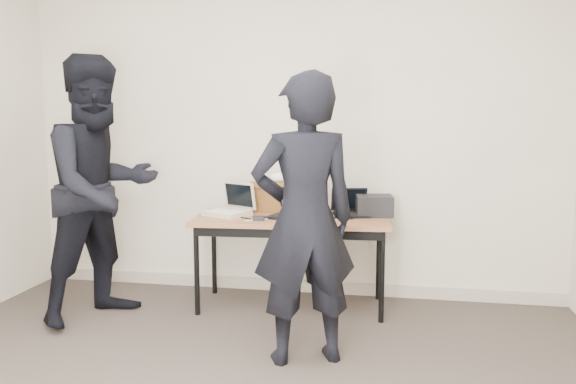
% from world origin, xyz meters
% --- Properties ---
extents(room, '(4.60, 4.60, 2.80)m').
position_xyz_m(room, '(0.00, 0.00, 1.35)').
color(room, '#3E352F').
rests_on(room, ground).
extents(desk, '(1.54, 0.74, 0.72)m').
position_xyz_m(desk, '(0.08, 1.84, 0.66)').
color(desk, '#935938').
rests_on(desk, ground).
extents(laptop_beige, '(0.42, 0.41, 0.25)m').
position_xyz_m(laptop_beige, '(-0.41, 1.86, 0.77)').
color(laptop_beige, '#BDB097').
rests_on(laptop_beige, desk).
extents(laptop_center, '(0.36, 0.35, 0.22)m').
position_xyz_m(laptop_center, '(0.08, 1.84, 0.77)').
color(laptop_center, black).
rests_on(laptop_center, desk).
extents(laptop_right, '(0.34, 0.33, 0.21)m').
position_xyz_m(laptop_right, '(0.53, 2.02, 0.77)').
color(laptop_right, black).
rests_on(laptop_right, desk).
extents(leather_satchel, '(0.38, 0.23, 0.25)m').
position_xyz_m(leather_satchel, '(-0.10, 2.06, 0.85)').
color(leather_satchel, brown).
rests_on(leather_satchel, desk).
extents(tissue, '(0.14, 0.11, 0.08)m').
position_xyz_m(tissue, '(-0.07, 2.07, 1.00)').
color(tissue, white).
rests_on(tissue, leather_satchel).
extents(equipment_box, '(0.31, 0.27, 0.16)m').
position_xyz_m(equipment_box, '(0.71, 2.03, 0.80)').
color(equipment_box, black).
rests_on(equipment_box, desk).
extents(power_brick, '(0.09, 0.07, 0.03)m').
position_xyz_m(power_brick, '(-0.14, 1.67, 0.74)').
color(power_brick, black).
rests_on(power_brick, desk).
extents(cables, '(1.14, 0.45, 0.01)m').
position_xyz_m(cables, '(0.04, 1.78, 0.72)').
color(cables, silver).
rests_on(cables, desk).
extents(person_typist, '(0.75, 0.63, 1.76)m').
position_xyz_m(person_typist, '(0.33, 0.90, 0.88)').
color(person_typist, black).
rests_on(person_typist, ground).
extents(person_observer, '(1.10, 1.18, 1.94)m').
position_xyz_m(person_observer, '(-1.25, 1.39, 0.97)').
color(person_observer, black).
rests_on(person_observer, ground).
extents(baseboard, '(4.50, 0.03, 0.10)m').
position_xyz_m(baseboard, '(0.00, 2.23, 0.05)').
color(baseboard, '#ABA08E').
rests_on(baseboard, ground).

